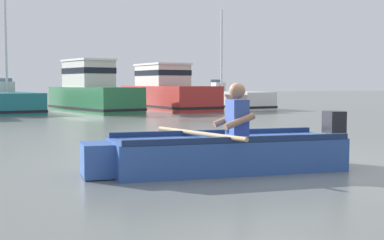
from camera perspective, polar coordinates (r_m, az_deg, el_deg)
The scene contains 6 objects.
ground_plane at distance 8.18m, azimuth 6.70°, elevation -4.39°, with size 120.00×120.00×0.00m, color slate.
rowboat_with_person at distance 7.24m, azimuth 3.18°, elevation -3.44°, with size 3.73×1.98×1.19m.
moored_boat_teal at distance 22.91m, azimuth -19.02°, elevation 1.76°, with size 2.39×5.18×4.63m.
moored_boat_green at distance 22.68m, azimuth -10.58°, elevation 2.93°, with size 2.90×5.71×2.19m.
moored_boat_red at distance 24.34m, azimuth -2.76°, elevation 2.99°, with size 2.62×6.37×2.09m.
moored_boat_white at distance 26.10m, azimuth 3.34°, elevation 2.17°, with size 2.13×6.53×4.74m.
Camera 1 is at (-4.19, -6.92, 1.18)m, focal length 50.07 mm.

